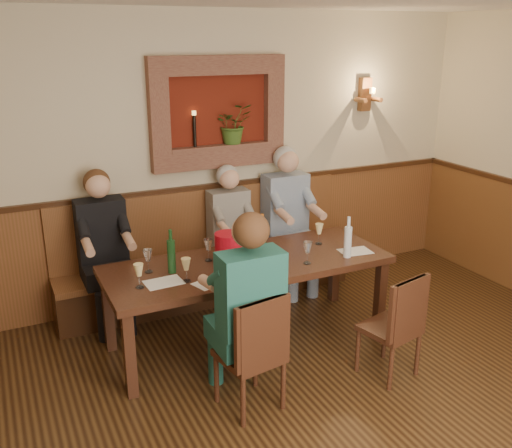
{
  "coord_description": "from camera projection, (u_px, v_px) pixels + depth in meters",
  "views": [
    {
      "loc": [
        -1.85,
        -2.19,
        2.55
      ],
      "look_at": [
        0.1,
        1.9,
        1.05
      ],
      "focal_mm": 40.0,
      "sensor_mm": 36.0,
      "label": 1
    }
  ],
  "objects": [
    {
      "name": "wine_glass_8",
      "position": [
        347.0,
        240.0,
        5.01
      ],
      "size": [
        0.08,
        0.08,
        0.19
      ],
      "primitive_type": null,
      "color": "white",
      "rests_on": "dining_table"
    },
    {
      "name": "wine_bottle_green_a",
      "position": [
        262.0,
        240.0,
        4.81
      ],
      "size": [
        0.09,
        0.09,
        0.39
      ],
      "rotation": [
        0.0,
        0.0,
        0.39
      ],
      "color": "#19471E",
      "rests_on": "dining_table"
    },
    {
      "name": "dining_table",
      "position": [
        248.0,
        269.0,
        4.81
      ],
      "size": [
        2.4,
        0.9,
        0.75
      ],
      "color": "black",
      "rests_on": "ground"
    },
    {
      "name": "wine_glass_6",
      "position": [
        139.0,
        276.0,
        4.26
      ],
      "size": [
        0.08,
        0.08,
        0.19
      ],
      "primitive_type": null,
      "color": "#F0DB90",
      "rests_on": "dining_table"
    },
    {
      "name": "wine_glass_3",
      "position": [
        307.0,
        253.0,
        4.71
      ],
      "size": [
        0.08,
        0.08,
        0.19
      ],
      "primitive_type": null,
      "color": "white",
      "rests_on": "dining_table"
    },
    {
      "name": "wall_sconce",
      "position": [
        366.0,
        95.0,
        6.11
      ],
      "size": [
        0.25,
        0.2,
        0.35
      ],
      "color": "brown",
      "rests_on": "ground"
    },
    {
      "name": "wine_glass_2",
      "position": [
        208.0,
        250.0,
        4.77
      ],
      "size": [
        0.08,
        0.08,
        0.19
      ],
      "primitive_type": null,
      "color": "white",
      "rests_on": "dining_table"
    },
    {
      "name": "water_bottle",
      "position": [
        348.0,
        241.0,
        4.83
      ],
      "size": [
        0.08,
        0.08,
        0.36
      ],
      "rotation": [
        0.0,
        0.0,
        0.16
      ],
      "color": "silver",
      "rests_on": "dining_table"
    },
    {
      "name": "person_chair_front",
      "position": [
        245.0,
        325.0,
        4.01
      ],
      "size": [
        0.44,
        0.54,
        1.48
      ],
      "color": "#16364F",
      "rests_on": "ground"
    },
    {
      "name": "wine_glass_5",
      "position": [
        186.0,
        270.0,
        4.36
      ],
      "size": [
        0.08,
        0.08,
        0.19
      ],
      "primitive_type": null,
      "color": "#F0DB90",
      "rests_on": "dining_table"
    },
    {
      "name": "tasting_sheet_c",
      "position": [
        355.0,
        251.0,
        5.0
      ],
      "size": [
        0.3,
        0.23,
        0.0
      ],
      "primitive_type": "cube",
      "rotation": [
        0.0,
        0.0,
        -0.13
      ],
      "color": "white",
      "rests_on": "dining_table"
    },
    {
      "name": "wine_bottle_green_b",
      "position": [
        171.0,
        255.0,
        4.52
      ],
      "size": [
        0.08,
        0.08,
        0.36
      ],
      "rotation": [
        0.0,
        0.0,
        0.17
      ],
      "color": "#19471E",
      "rests_on": "dining_table"
    },
    {
      "name": "chair_near_left",
      "position": [
        251.0,
        374.0,
        4.05
      ],
      "size": [
        0.46,
        0.46,
        0.91
      ],
      "rotation": [
        0.0,
        0.0,
        0.17
      ],
      "color": "black",
      "rests_on": "ground"
    },
    {
      "name": "room_shell",
      "position": [
        402.0,
        176.0,
        2.84
      ],
      "size": [
        6.04,
        6.04,
        2.82
      ],
      "color": "beige",
      "rests_on": "ground"
    },
    {
      "name": "tasting_sheet_b",
      "position": [
        254.0,
        267.0,
        4.66
      ],
      "size": [
        0.32,
        0.26,
        0.0
      ],
      "primitive_type": "cube",
      "rotation": [
        0.0,
        0.0,
        0.21
      ],
      "color": "white",
      "rests_on": "dining_table"
    },
    {
      "name": "bench",
      "position": [
        209.0,
        268.0,
        5.73
      ],
      "size": [
        3.0,
        0.45,
        1.11
      ],
      "color": "#381E0F",
      "rests_on": "ground"
    },
    {
      "name": "wine_glass_0",
      "position": [
        247.0,
        264.0,
        4.49
      ],
      "size": [
        0.08,
        0.08,
        0.19
      ],
      "primitive_type": null,
      "color": "#F0DB90",
      "rests_on": "dining_table"
    },
    {
      "name": "spittoon_bucket",
      "position": [
        229.0,
        249.0,
        4.7
      ],
      "size": [
        0.3,
        0.3,
        0.26
      ],
      "primitive_type": "cylinder",
      "rotation": [
        0.0,
        0.0,
        -0.36
      ],
      "color": "#B80B1B",
      "rests_on": "dining_table"
    },
    {
      "name": "person_bench_mid",
      "position": [
        232.0,
        246.0,
        5.65
      ],
      "size": [
        0.4,
        0.49,
        1.37
      ],
      "color": "#5C5954",
      "rests_on": "ground"
    },
    {
      "name": "person_bench_right",
      "position": [
        289.0,
        232.0,
        5.89
      ],
      "size": [
        0.45,
        0.55,
        1.5
      ],
      "color": "navy",
      "rests_on": "ground"
    },
    {
      "name": "wine_glass_4",
      "position": [
        319.0,
        234.0,
        5.16
      ],
      "size": [
        0.08,
        0.08,
        0.19
      ],
      "primitive_type": null,
      "color": "#F0DB90",
      "rests_on": "dining_table"
    },
    {
      "name": "wine_glass_1",
      "position": [
        148.0,
        261.0,
        4.54
      ],
      "size": [
        0.08,
        0.08,
        0.19
      ],
      "primitive_type": null,
      "color": "white",
      "rests_on": "dining_table"
    },
    {
      "name": "wine_glass_7",
      "position": [
        262.0,
        244.0,
        4.9
      ],
      "size": [
        0.08,
        0.08,
        0.19
      ],
      "primitive_type": null,
      "color": "#F0DB90",
      "rests_on": "dining_table"
    },
    {
      "name": "tasting_sheet_a",
      "position": [
        164.0,
        282.0,
        4.37
      ],
      "size": [
        0.29,
        0.22,
        0.0
      ],
      "primitive_type": "cube",
      "rotation": [
        0.0,
        0.0,
        0.05
      ],
      "color": "white",
      "rests_on": "dining_table"
    },
    {
      "name": "person_bench_left",
      "position": [
        106.0,
        263.0,
        5.13
      ],
      "size": [
        0.43,
        0.53,
        1.45
      ],
      "color": "black",
      "rests_on": "ground"
    },
    {
      "name": "wall_niche",
      "position": [
        223.0,
        117.0,
        5.49
      ],
      "size": [
        1.36,
        0.3,
        1.06
      ],
      "color": "#5E190D",
      "rests_on": "ground"
    },
    {
      "name": "chair_near_right",
      "position": [
        390.0,
        345.0,
        4.45
      ],
      "size": [
        0.46,
        0.46,
        0.86
      ],
      "rotation": [
        0.0,
        0.0,
        0.23
      ],
      "color": "black",
      "rests_on": "ground"
    },
    {
      "name": "tasting_sheet_d",
      "position": [
        210.0,
        283.0,
        4.37
      ],
      "size": [
        0.29,
        0.25,
        0.0
      ],
      "primitive_type": "cube",
      "rotation": [
        0.0,
        0.0,
        0.31
      ],
      "color": "white",
      "rests_on": "dining_table"
    },
    {
      "name": "wainscoting",
      "position": [
        383.0,
        398.0,
        3.25
      ],
      "size": [
        6.02,
        6.02,
        1.15
      ],
      "color": "brown",
      "rests_on": "ground"
    }
  ]
}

